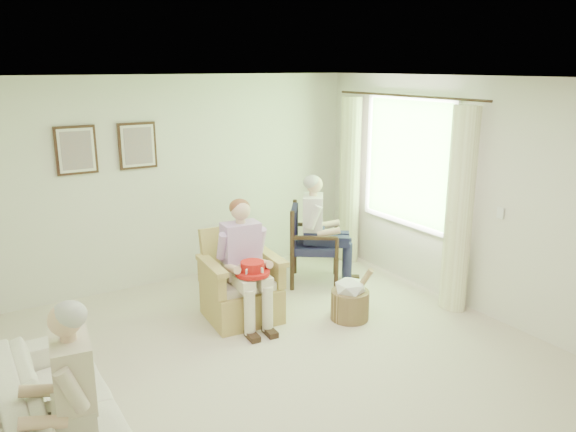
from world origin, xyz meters
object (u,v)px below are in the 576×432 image
object	(u,v)px
person_wicker	(245,255)
person_sofa	(69,389)
sofa	(61,408)
red_hat	(252,270)
wicker_armchair	(240,291)
person_dark	(319,223)
wood_armchair	(311,240)
hatbox	(350,298)

from	to	relation	value
person_wicker	person_sofa	size ratio (longest dim) A/B	1.05
sofa	red_hat	size ratio (longest dim) A/B	5.65
wicker_armchair	person_wicker	xyz separation A→B (m)	(-0.00, -0.13, 0.45)
wicker_armchair	sofa	world-z (taller)	wicker_armchair
person_wicker	person_dark	xyz separation A→B (m)	(1.29, 0.49, 0.04)
person_dark	person_sofa	distance (m)	3.98
person_dark	red_hat	size ratio (longest dim) A/B	3.84
wood_armchair	wicker_armchair	bearing A→B (deg)	147.83
sofa	hatbox	world-z (taller)	hatbox
wood_armchair	person_sofa	bearing A→B (deg)	159.29
person_wicker	red_hat	world-z (taller)	person_wicker
sofa	hatbox	bearing A→B (deg)	-79.56
hatbox	wicker_armchair	bearing A→B (deg)	146.18
person_sofa	red_hat	size ratio (longest dim) A/B	3.51
wood_armchair	person_sofa	distance (m)	4.07
red_hat	hatbox	distance (m)	1.16
person_wicker	hatbox	xyz separation A→B (m)	(1.00, -0.54, -0.53)
wicker_armchair	wood_armchair	distance (m)	1.41
person_dark	wood_armchair	bearing A→B (deg)	35.62
sofa	wicker_armchair	bearing A→B (deg)	-59.31
red_hat	person_wicker	bearing A→B (deg)	84.04
sofa	red_hat	xyz separation A→B (m)	(2.07, 0.90, 0.38)
wood_armchair	sofa	world-z (taller)	wood_armchair
wood_armchair	person_wicker	bearing A→B (deg)	152.62
red_hat	wicker_armchair	bearing A→B (deg)	86.33
person_wicker	sofa	bearing A→B (deg)	-147.25
wicker_armchair	person_wicker	world-z (taller)	person_wicker
wicker_armchair	red_hat	xyz separation A→B (m)	(-0.02, -0.34, 0.36)
hatbox	wood_armchair	bearing A→B (deg)	76.47
wood_armchair	red_hat	distance (m)	1.58
red_hat	wood_armchair	bearing A→B (deg)	33.38
wicker_armchair	red_hat	bearing A→B (deg)	-88.89
person_wicker	hatbox	distance (m)	1.25
person_dark	hatbox	size ratio (longest dim) A/B	2.23
wicker_armchair	red_hat	size ratio (longest dim) A/B	2.75
wood_armchair	person_dark	distance (m)	0.31
wood_armchair	red_hat	xyz separation A→B (m)	(-1.31, -0.86, 0.13)
wicker_armchair	sofa	bearing A→B (deg)	-144.53
person_sofa	red_hat	world-z (taller)	person_sofa
wicker_armchair	person_sofa	bearing A→B (deg)	-135.69
wood_armchair	person_dark	world-z (taller)	person_dark
sofa	wood_armchair	bearing A→B (deg)	-62.40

